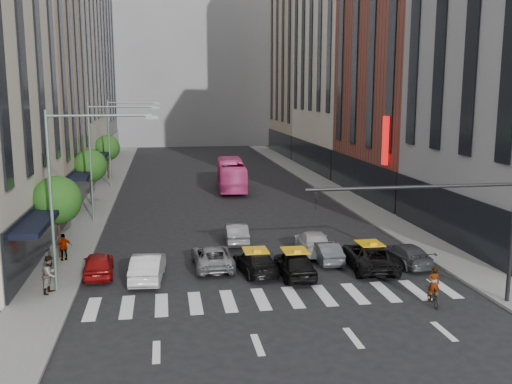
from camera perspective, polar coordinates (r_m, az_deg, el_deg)
name	(u,v)px	position (r m, az deg, el deg)	size (l,w,h in m)	color
ground	(288,309)	(27.13, 3.18, -11.63)	(160.00, 160.00, 0.00)	black
sidewalk_left	(100,198)	(55.82, -15.30, -0.57)	(3.00, 96.00, 0.15)	slate
sidewalk_right	(335,191)	(58.05, 7.89, 0.10)	(3.00, 96.00, 0.15)	slate
building_left_b	(25,68)	(53.88, -22.06, 11.44)	(8.00, 16.00, 24.00)	tan
building_left_c	(58,21)	(71.97, -19.18, 15.88)	(8.00, 20.00, 36.00)	beige
building_left_d	(82,57)	(90.47, -17.01, 12.78)	(8.00, 18.00, 30.00)	gray
building_right_b	(404,59)	(56.38, 14.62, 12.77)	(8.00, 18.00, 26.00)	brown
building_right_c	(343,9)	(74.78, 8.72, 17.61)	(8.00, 20.00, 40.00)	beige
building_right_d	(305,66)	(92.48, 4.92, 12.49)	(8.00, 18.00, 28.00)	tan
building_far	(190,48)	(110.03, -6.60, 14.15)	(30.00, 10.00, 36.00)	gray
tree_near	(57,200)	(35.74, -19.26, -0.78)	(2.88, 2.88, 4.95)	black
tree_mid	(90,166)	(51.39, -16.26, 2.53)	(2.88, 2.88, 4.95)	black
tree_far	(107,148)	(67.20, -14.66, 4.29)	(2.88, 2.88, 4.95)	black
streetlamp_near	(70,177)	(29.25, -18.10, 1.47)	(5.38, 0.25, 9.00)	gray
streetlamp_mid	(103,146)	(45.02, -15.07, 4.47)	(5.38, 0.25, 9.00)	gray
streetlamp_far	(118,131)	(60.91, -13.61, 5.90)	(5.38, 0.25, 9.00)	gray
traffic_signal	(458,214)	(27.61, 19.53, -2.12)	(10.10, 0.20, 6.00)	black
liberty_sign	(385,141)	(48.31, 12.81, 5.03)	(0.30, 0.70, 4.00)	red
car_red	(98,264)	(32.65, -15.48, -6.96)	(1.59, 3.94, 1.34)	maroon
car_white_front	(148,267)	(31.37, -10.77, -7.34)	(1.56, 4.46, 1.47)	#B8B8B8
car_silver	(212,257)	(33.00, -4.39, -6.47)	(2.16, 4.69, 1.30)	gray
taxi_left	(256,262)	(32.00, -0.04, -6.99)	(1.78, 4.38, 1.27)	black
taxi_center	(295,264)	(31.41, 3.89, -7.17)	(1.72, 4.28, 1.46)	black
car_grey_mid	(326,252)	(34.25, 6.97, -5.95)	(1.31, 3.75, 1.24)	#474B50
taxi_right	(369,256)	(33.40, 11.25, -6.29)	(2.41, 5.23, 1.45)	black
car_grey_curb	(405,254)	(34.57, 14.71, -6.05)	(1.74, 4.29, 1.24)	#3B3E42
car_row2_left	(236,233)	(38.18, -2.01, -4.12)	(1.43, 4.10, 1.35)	gray
car_row2_right	(313,242)	(36.02, 5.74, -5.00)	(1.93, 4.75, 1.38)	silver
bus	(231,175)	(58.85, -2.51, 1.75)	(2.57, 10.97, 3.05)	#EE4693
motorcycle	(433,297)	(28.71, 17.26, -9.99)	(0.54, 1.54, 0.81)	black
rider	(434,272)	(28.32, 17.39, -7.67)	(0.59, 0.39, 1.62)	gray
pedestrian_near	(50,274)	(30.16, -19.89, -7.75)	(0.93, 0.72, 1.91)	gray
pedestrian_far	(64,247)	(35.59, -18.66, -5.23)	(0.95, 0.39, 1.62)	gray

